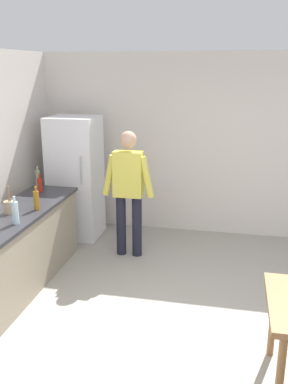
% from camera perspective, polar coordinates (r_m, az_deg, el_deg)
% --- Properties ---
extents(ground_plane, '(14.00, 14.00, 0.00)m').
position_cam_1_polar(ground_plane, '(4.20, 4.91, -19.83)').
color(ground_plane, '#9E998E').
extents(wall_back, '(6.40, 0.12, 2.70)m').
position_cam_1_polar(wall_back, '(6.48, 8.64, 6.19)').
color(wall_back, silver).
rests_on(wall_back, ground_plane).
extents(kitchen_counter, '(0.64, 2.20, 0.90)m').
position_cam_1_polar(kitchen_counter, '(5.21, -16.29, -7.18)').
color(kitchen_counter, gray).
rests_on(kitchen_counter, ground_plane).
extents(refrigerator, '(0.70, 0.67, 1.80)m').
position_cam_1_polar(refrigerator, '(6.40, -9.15, 1.92)').
color(refrigerator, white).
rests_on(refrigerator, ground_plane).
extents(person, '(0.70, 0.22, 1.70)m').
position_cam_1_polar(person, '(5.59, -2.09, 0.82)').
color(person, '#1E1E2D').
rests_on(person, ground_plane).
extents(utensil_jar, '(0.11, 0.11, 0.32)m').
position_cam_1_polar(utensil_jar, '(4.99, -17.68, -1.86)').
color(utensil_jar, tan).
rests_on(utensil_jar, kitchen_counter).
extents(bottle_water_clear, '(0.07, 0.07, 0.30)m').
position_cam_1_polar(bottle_water_clear, '(4.62, -16.88, -2.63)').
color(bottle_water_clear, silver).
rests_on(bottle_water_clear, kitchen_counter).
extents(bottle_oil_amber, '(0.06, 0.06, 0.28)m').
position_cam_1_polar(bottle_oil_amber, '(5.02, -14.24, -1.05)').
color(bottle_oil_amber, '#996619').
rests_on(bottle_oil_amber, kitchen_counter).
extents(bottle_vinegar_tall, '(0.06, 0.06, 0.32)m').
position_cam_1_polar(bottle_vinegar_tall, '(5.85, -14.02, 1.63)').
color(bottle_vinegar_tall, gray).
rests_on(bottle_vinegar_tall, kitchen_counter).
extents(bottle_sauce_red, '(0.06, 0.06, 0.24)m').
position_cam_1_polar(bottle_sauce_red, '(5.74, -13.78, 0.96)').
color(bottle_sauce_red, '#B22319').
rests_on(bottle_sauce_red, kitchen_counter).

